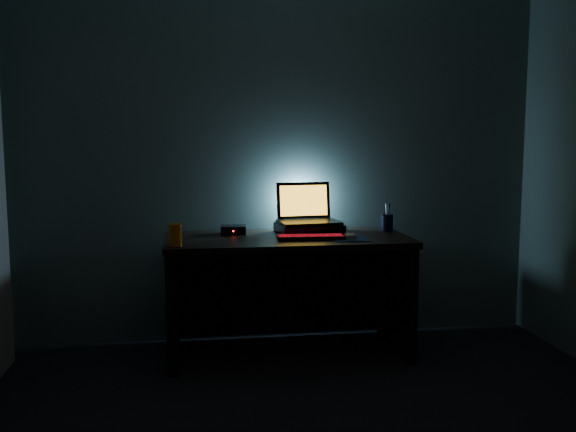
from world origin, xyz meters
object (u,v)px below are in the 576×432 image
object	(u,v)px
pen_cup	(387,223)
juice_glass	(175,235)
router	(233,230)
laptop	(307,213)
keyboard	(311,237)
mouse	(350,236)

from	to	relation	value
pen_cup	juice_glass	size ratio (longest dim) A/B	0.87
pen_cup	juice_glass	world-z (taller)	juice_glass
router	laptop	bearing A→B (deg)	5.34
keyboard	mouse	xyz separation A→B (m)	(0.24, -0.04, 0.01)
laptop	juice_glass	xyz separation A→B (m)	(-0.83, -0.43, -0.06)
keyboard	laptop	bearing A→B (deg)	87.10
laptop	juice_glass	bearing A→B (deg)	-159.24
keyboard	mouse	size ratio (longest dim) A/B	4.54
mouse	laptop	bearing A→B (deg)	123.63
laptop	mouse	xyz separation A→B (m)	(0.21, -0.34, -0.10)
juice_glass	pen_cup	bearing A→B (deg)	15.56
keyboard	mouse	bearing A→B (deg)	-7.51
laptop	mouse	distance (m)	0.41
router	mouse	bearing A→B (deg)	-22.15
laptop	router	size ratio (longest dim) A/B	2.48
keyboard	mouse	distance (m)	0.24
mouse	juice_glass	world-z (taller)	juice_glass
keyboard	router	distance (m)	0.53
laptop	router	distance (m)	0.49
laptop	juice_glass	world-z (taller)	laptop
keyboard	pen_cup	distance (m)	0.61
laptop	pen_cup	world-z (taller)	laptop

